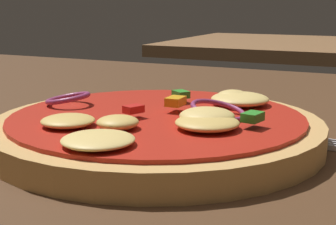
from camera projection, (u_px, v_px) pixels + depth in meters
The scene contains 3 objects.
dining_table at pixel (203, 176), 0.37m from camera, with size 1.30×0.94×0.03m.
pizza at pixel (159, 128), 0.39m from camera, with size 0.25×0.25×0.03m.
background_table at pixel (332, 49), 1.33m from camera, with size 0.83×0.53×0.03m.
Camera 1 is at (0.13, -0.32, 0.14)m, focal length 54.56 mm.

